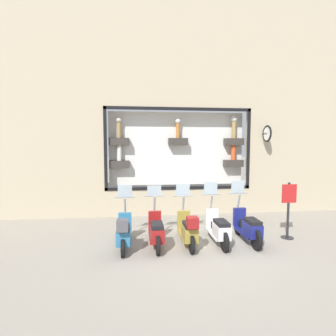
{
  "coord_description": "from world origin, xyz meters",
  "views": [
    {
      "loc": [
        -6.75,
        1.63,
        2.74
      ],
      "look_at": [
        1.64,
        0.65,
        2.04
      ],
      "focal_mm": 28.0,
      "sensor_mm": 36.0,
      "label": 1
    }
  ],
  "objects_px": {
    "scooter_navy_0": "(248,227)",
    "shop_sign_post": "(288,208)",
    "scooter_olive_2": "(188,230)",
    "scooter_teal_4": "(124,232)",
    "scooter_white_1": "(218,229)",
    "scooter_red_3": "(156,231)"
  },
  "relations": [
    {
      "from": "scooter_olive_2",
      "to": "scooter_teal_4",
      "type": "distance_m",
      "value": 1.74
    },
    {
      "from": "scooter_olive_2",
      "to": "shop_sign_post",
      "type": "bearing_deg",
      "value": -84.82
    },
    {
      "from": "shop_sign_post",
      "to": "scooter_white_1",
      "type": "bearing_deg",
      "value": 95.46
    },
    {
      "from": "shop_sign_post",
      "to": "scooter_navy_0",
      "type": "bearing_deg",
      "value": 98.87
    },
    {
      "from": "scooter_navy_0",
      "to": "scooter_olive_2",
      "type": "height_order",
      "value": "scooter_navy_0"
    },
    {
      "from": "scooter_teal_4",
      "to": "shop_sign_post",
      "type": "height_order",
      "value": "shop_sign_post"
    },
    {
      "from": "scooter_red_3",
      "to": "scooter_teal_4",
      "type": "xyz_separation_m",
      "value": [
        -0.07,
        0.87,
        0.03
      ]
    },
    {
      "from": "scooter_white_1",
      "to": "scooter_teal_4",
      "type": "xyz_separation_m",
      "value": [
        -0.07,
        2.61,
        0.02
      ]
    },
    {
      "from": "scooter_navy_0",
      "to": "scooter_olive_2",
      "type": "bearing_deg",
      "value": 92.33
    },
    {
      "from": "scooter_navy_0",
      "to": "shop_sign_post",
      "type": "xyz_separation_m",
      "value": [
        0.21,
        -1.33,
        0.45
      ]
    },
    {
      "from": "scooter_red_3",
      "to": "scooter_teal_4",
      "type": "relative_size",
      "value": 1.01
    },
    {
      "from": "scooter_navy_0",
      "to": "scooter_olive_2",
      "type": "relative_size",
      "value": 1.01
    },
    {
      "from": "scooter_olive_2",
      "to": "shop_sign_post",
      "type": "distance_m",
      "value": 3.12
    },
    {
      "from": "scooter_olive_2",
      "to": "shop_sign_post",
      "type": "height_order",
      "value": "shop_sign_post"
    },
    {
      "from": "scooter_red_3",
      "to": "scooter_teal_4",
      "type": "bearing_deg",
      "value": 94.46
    },
    {
      "from": "scooter_navy_0",
      "to": "scooter_olive_2",
      "type": "xyz_separation_m",
      "value": [
        -0.07,
        1.74,
        0.02
      ]
    },
    {
      "from": "scooter_navy_0",
      "to": "scooter_teal_4",
      "type": "xyz_separation_m",
      "value": [
        -0.07,
        3.48,
        0.01
      ]
    },
    {
      "from": "scooter_navy_0",
      "to": "shop_sign_post",
      "type": "relative_size",
      "value": 1.08
    },
    {
      "from": "scooter_navy_0",
      "to": "scooter_teal_4",
      "type": "relative_size",
      "value": 1.01
    },
    {
      "from": "scooter_olive_2",
      "to": "scooter_red_3",
      "type": "xyz_separation_m",
      "value": [
        0.06,
        0.87,
        -0.03
      ]
    },
    {
      "from": "scooter_white_1",
      "to": "scooter_navy_0",
      "type": "bearing_deg",
      "value": -89.84
    },
    {
      "from": "scooter_olive_2",
      "to": "scooter_navy_0",
      "type": "bearing_deg",
      "value": -87.67
    }
  ]
}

